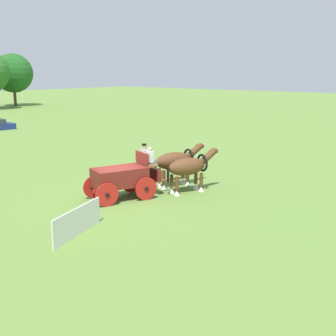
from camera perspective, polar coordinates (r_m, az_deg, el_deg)
ground_plane at (r=21.64m, az=-6.27°, el=-4.04°), size 220.00×220.00×0.00m
show_wagon at (r=21.43m, az=-5.88°, el=-1.15°), size 5.44×2.72×2.58m
draft_horse_near at (r=23.51m, az=1.03°, el=0.85°), size 3.09×1.61×2.25m
draft_horse_off at (r=22.46m, az=2.78°, el=0.11°), size 3.09×1.60×2.18m
tree_h at (r=83.04m, az=-19.60°, el=11.61°), size 6.81×6.81×9.13m
sponsor_banner at (r=17.09m, az=-11.74°, el=-6.88°), size 3.06×1.05×1.10m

